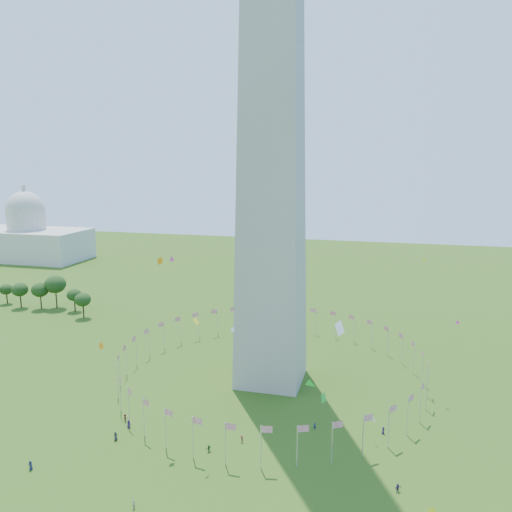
% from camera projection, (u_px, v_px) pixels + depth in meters
% --- Properties ---
extents(ground, '(600.00, 600.00, 0.00)m').
position_uv_depth(ground, '(208.00, 498.00, 87.70)').
color(ground, '#294A11').
rests_on(ground, ground).
extents(washington_monument, '(16.80, 16.80, 169.00)m').
position_uv_depth(washington_monument, '(273.00, 50.00, 119.53)').
color(washington_monument, '#ACA699').
rests_on(washington_monument, ground).
extents(flag_ring, '(80.24, 80.24, 9.00)m').
position_uv_depth(flag_ring, '(271.00, 364.00, 134.43)').
color(flag_ring, silver).
rests_on(flag_ring, ground).
extents(capitol_building, '(70.00, 35.00, 46.00)m').
position_uv_depth(capitol_building, '(26.00, 221.00, 298.80)').
color(capitol_building, beige).
rests_on(capitol_building, ground).
extents(crowd, '(100.55, 61.43, 1.94)m').
position_uv_depth(crowd, '(264.00, 496.00, 86.87)').
color(crowd, '#5C1715').
rests_on(crowd, ground).
extents(kites_aloft, '(97.02, 67.46, 34.28)m').
position_uv_depth(kites_aloft, '(280.00, 353.00, 103.86)').
color(kites_aloft, green).
rests_on(kites_aloft, ground).
extents(tree_line_west, '(55.39, 16.01, 13.09)m').
position_uv_depth(tree_line_west, '(33.00, 295.00, 199.39)').
color(tree_line_west, '#264B19').
rests_on(tree_line_west, ground).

